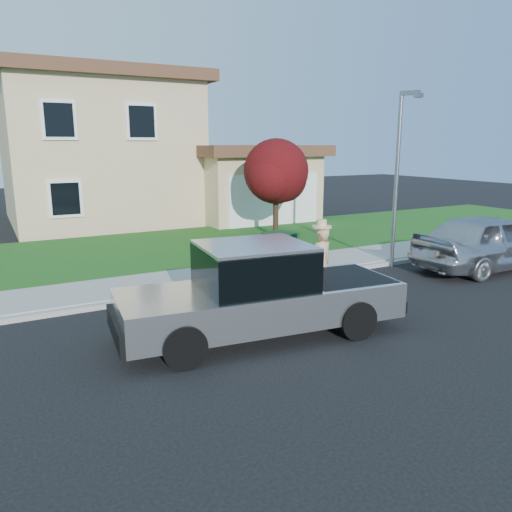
{
  "coord_description": "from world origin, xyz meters",
  "views": [
    {
      "loc": [
        -5.05,
        -8.39,
        3.69
      ],
      "look_at": [
        0.28,
        1.35,
        1.2
      ],
      "focal_mm": 35.0,
      "sensor_mm": 36.0,
      "label": 1
    }
  ],
  "objects": [
    {
      "name": "ground",
      "position": [
        0.0,
        0.0,
        0.0
      ],
      "size": [
        80.0,
        80.0,
        0.0
      ],
      "primitive_type": "plane",
      "color": "black",
      "rests_on": "ground"
    },
    {
      "name": "curb",
      "position": [
        1.0,
        2.9,
        0.06
      ],
      "size": [
        40.0,
        0.2,
        0.12
      ],
      "primitive_type": "cube",
      "color": "gray",
      "rests_on": "ground"
    },
    {
      "name": "sidewalk",
      "position": [
        1.0,
        4.0,
        0.07
      ],
      "size": [
        40.0,
        2.0,
        0.15
      ],
      "primitive_type": "cube",
      "color": "gray",
      "rests_on": "ground"
    },
    {
      "name": "lawn",
      "position": [
        1.0,
        8.5,
        0.05
      ],
      "size": [
        40.0,
        7.0,
        0.1
      ],
      "primitive_type": "cube",
      "color": "#1A4714",
      "rests_on": "ground"
    },
    {
      "name": "house",
      "position": [
        1.31,
        16.38,
        3.17
      ],
      "size": [
        14.0,
        11.3,
        6.85
      ],
      "color": "tan",
      "rests_on": "ground"
    },
    {
      "name": "pickup_truck",
      "position": [
        -0.53,
        -0.28,
        0.86
      ],
      "size": [
        5.8,
        2.5,
        1.85
      ],
      "rotation": [
        0.0,
        0.0,
        -0.11
      ],
      "color": "black",
      "rests_on": "ground"
    },
    {
      "name": "woman",
      "position": [
        1.92,
        1.09,
        0.93
      ],
      "size": [
        0.7,
        0.52,
        1.95
      ],
      "rotation": [
        0.0,
        0.0,
        3.29
      ],
      "color": "tan",
      "rests_on": "ground"
    },
    {
      "name": "sedan",
      "position": [
        8.12,
        1.06,
        0.85
      ],
      "size": [
        5.09,
        2.22,
        1.71
      ],
      "primitive_type": "imported",
      "rotation": [
        0.0,
        0.0,
        1.53
      ],
      "color": "#ACADB3",
      "rests_on": "ground"
    },
    {
      "name": "ornamental_tree",
      "position": [
        5.07,
        8.38,
        2.55
      ],
      "size": [
        2.79,
        2.52,
        3.83
      ],
      "color": "black",
      "rests_on": "lawn"
    },
    {
      "name": "trash_bin",
      "position": [
        2.07,
        3.2,
        0.74
      ],
      "size": [
        0.93,
        1.0,
        1.16
      ],
      "rotation": [
        0.0,
        0.0,
        0.33
      ],
      "color": "#0E3614",
      "rests_on": "sidewalk"
    },
    {
      "name": "street_lamp",
      "position": [
        5.86,
        2.7,
        2.96
      ],
      "size": [
        0.39,
        0.67,
        5.19
      ],
      "rotation": [
        0.0,
        0.0,
        0.34
      ],
      "color": "slate",
      "rests_on": "ground"
    }
  ]
}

